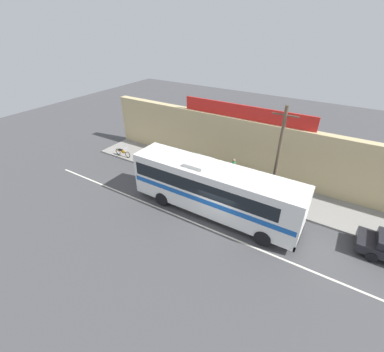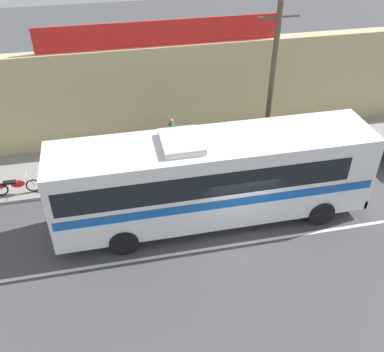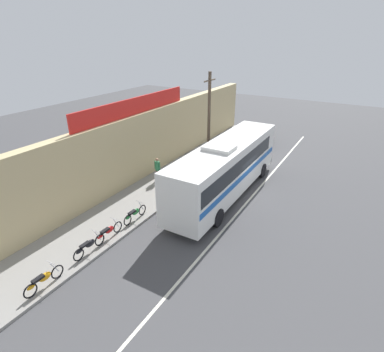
% 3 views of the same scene
% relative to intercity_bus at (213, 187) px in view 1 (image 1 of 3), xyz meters
% --- Properties ---
extents(ground_plane, '(70.00, 70.00, 0.00)m').
position_rel_intercity_bus_xyz_m(ground_plane, '(0.88, -0.85, -2.07)').
color(ground_plane, '#444447').
extents(sidewalk_slab, '(30.00, 3.60, 0.14)m').
position_rel_intercity_bus_xyz_m(sidewalk_slab, '(0.88, 4.35, -2.00)').
color(sidewalk_slab, gray).
rests_on(sidewalk_slab, ground_plane).
extents(storefront_facade, '(30.00, 0.70, 4.80)m').
position_rel_intercity_bus_xyz_m(storefront_facade, '(0.88, 6.50, 0.33)').
color(storefront_facade, tan).
rests_on(storefront_facade, ground_plane).
extents(storefront_billboard, '(11.02, 0.12, 1.10)m').
position_rel_intercity_bus_xyz_m(storefront_billboard, '(-0.68, 6.50, 3.28)').
color(storefront_billboard, red).
rests_on(storefront_billboard, storefront_facade).
extents(road_center_stripe, '(30.00, 0.14, 0.01)m').
position_rel_intercity_bus_xyz_m(road_center_stripe, '(0.88, -1.65, -2.06)').
color(road_center_stripe, silver).
rests_on(road_center_stripe, ground_plane).
extents(intercity_bus, '(11.79, 2.62, 3.78)m').
position_rel_intercity_bus_xyz_m(intercity_bus, '(0.00, 0.00, 0.00)').
color(intercity_bus, white).
rests_on(intercity_bus, ground_plane).
extents(utility_pole, '(1.60, 0.22, 7.25)m').
position_rel_intercity_bus_xyz_m(utility_pole, '(3.22, 2.93, 1.83)').
color(utility_pole, brown).
rests_on(utility_pole, sidewalk_slab).
extents(motorcycle_blue, '(1.89, 0.56, 0.94)m').
position_rel_intercity_bus_xyz_m(motorcycle_blue, '(-11.43, 2.93, -1.50)').
color(motorcycle_blue, black).
rests_on(motorcycle_blue, sidewalk_slab).
extents(motorcycle_orange, '(1.90, 0.56, 0.94)m').
position_rel_intercity_bus_xyz_m(motorcycle_orange, '(-5.50, 3.02, -1.50)').
color(motorcycle_orange, black).
rests_on(motorcycle_orange, sidewalk_slab).
extents(motorcycle_red, '(1.95, 0.56, 0.94)m').
position_rel_intercity_bus_xyz_m(motorcycle_red, '(-8.88, 3.03, -1.50)').
color(motorcycle_red, black).
rests_on(motorcycle_red, sidewalk_slab).
extents(motorcycle_black, '(1.92, 0.56, 0.94)m').
position_rel_intercity_bus_xyz_m(motorcycle_black, '(-7.56, 3.04, -1.50)').
color(motorcycle_black, black).
rests_on(motorcycle_black, sidewalk_slab).
extents(pedestrian_far_left, '(0.30, 0.48, 1.74)m').
position_rel_intercity_bus_xyz_m(pedestrian_far_left, '(-0.63, 4.95, -0.91)').
color(pedestrian_far_left, brown).
rests_on(pedestrian_far_left, sidewalk_slab).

